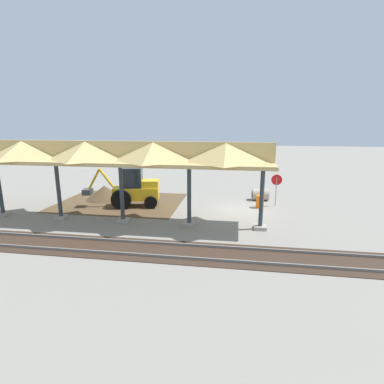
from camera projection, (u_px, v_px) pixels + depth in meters
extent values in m
plane|color=gray|center=(241.00, 210.00, 20.76)|extent=(120.00, 120.00, 0.00)
cube|color=brown|center=(120.00, 202.00, 22.75)|extent=(9.18, 7.00, 0.01)
cube|color=#9E998E|center=(260.00, 227.00, 17.08)|extent=(0.70, 0.70, 0.20)
cylinder|color=#2D383D|center=(262.00, 198.00, 16.69)|extent=(0.24, 0.24, 3.60)
cube|color=#9E998E|center=(189.00, 224.00, 17.69)|extent=(0.70, 0.70, 0.20)
cylinder|color=#2D383D|center=(189.00, 196.00, 17.30)|extent=(0.24, 0.24, 3.60)
cube|color=#9E998E|center=(123.00, 220.00, 18.30)|extent=(0.70, 0.70, 0.20)
cylinder|color=#2D383D|center=(122.00, 193.00, 17.91)|extent=(0.24, 0.24, 3.60)
cube|color=#9E998E|center=(61.00, 217.00, 18.91)|extent=(0.70, 0.70, 0.20)
cylinder|color=#2D383D|center=(59.00, 191.00, 18.52)|extent=(0.24, 0.24, 3.60)
cube|color=#9E998E|center=(3.00, 214.00, 19.51)|extent=(0.70, 0.70, 0.20)
cube|color=tan|center=(55.00, 160.00, 18.08)|extent=(25.82, 3.20, 0.20)
cube|color=tan|center=(54.00, 150.00, 17.94)|extent=(25.82, 0.20, 1.10)
pyramid|color=tan|center=(226.00, 152.00, 16.42)|extent=(3.69, 3.20, 1.10)
pyramid|color=tan|center=(154.00, 151.00, 17.02)|extent=(3.69, 3.20, 1.10)
pyramid|color=tan|center=(86.00, 150.00, 17.63)|extent=(3.69, 3.20, 1.10)
pyramid|color=tan|center=(23.00, 149.00, 18.24)|extent=(3.69, 3.20, 1.10)
cube|color=slate|center=(242.00, 248.00, 14.28)|extent=(60.00, 0.08, 0.15)
cube|color=slate|center=(242.00, 262.00, 12.90)|extent=(60.00, 0.08, 0.15)
cube|color=#38281E|center=(242.00, 256.00, 13.61)|extent=(60.00, 2.58, 0.03)
cylinder|color=gray|center=(276.00, 192.00, 21.54)|extent=(0.06, 0.06, 2.13)
cylinder|color=red|center=(277.00, 180.00, 21.34)|extent=(0.76, 0.10, 0.76)
cube|color=yellow|center=(136.00, 193.00, 21.52)|extent=(3.39, 1.87, 0.90)
cube|color=#1E262D|center=(133.00, 177.00, 21.25)|extent=(1.50, 1.39, 1.40)
cube|color=yellow|center=(150.00, 184.00, 21.39)|extent=(1.34, 1.29, 0.50)
cylinder|color=black|center=(125.00, 195.00, 22.24)|extent=(1.43, 0.56, 1.40)
cylinder|color=black|center=(121.00, 199.00, 20.85)|extent=(1.43, 0.56, 1.40)
cylinder|color=black|center=(153.00, 198.00, 22.31)|extent=(0.94, 0.46, 0.90)
cylinder|color=black|center=(151.00, 202.00, 21.04)|extent=(0.94, 0.46, 0.90)
cylinder|color=yellow|center=(106.00, 178.00, 21.20)|extent=(1.08, 0.38, 1.41)
cylinder|color=yellow|center=(93.00, 180.00, 21.20)|extent=(1.09, 0.36, 1.70)
cube|color=#47474C|center=(88.00, 192.00, 21.37)|extent=(0.74, 0.90, 0.40)
cone|color=brown|center=(105.00, 199.00, 23.76)|extent=(5.75, 5.75, 2.18)
cylinder|color=#9E9384|center=(260.00, 195.00, 23.33)|extent=(1.29, 0.97, 0.89)
cylinder|color=black|center=(252.00, 194.00, 23.38)|extent=(0.06, 0.58, 0.58)
cylinder|color=orange|center=(260.00, 201.00, 21.27)|extent=(0.56, 0.56, 0.90)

